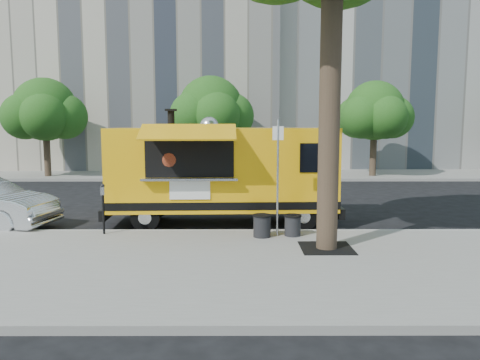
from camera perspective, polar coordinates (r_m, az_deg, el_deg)
The scene contains 15 objects.
ground at distance 13.78m, azimuth -2.47°, elevation -5.86°, with size 120.00×120.00×0.00m, color black.
sidewalk at distance 9.90m, azimuth -3.41°, elevation -10.57°, with size 60.00×6.00×0.15m, color gray.
curb at distance 12.86m, azimuth -2.63°, elevation -6.45°, with size 60.00×0.14×0.16m, color #999993.
far_sidewalk at distance 27.09m, azimuth -1.33°, elevation 0.63°, with size 60.00×5.00×0.15m, color gray.
building_left at distance 37.53m, azimuth -14.25°, elevation 20.53°, with size 22.00×14.00×24.00m, color #BBB09C.
building_mid at distance 38.81m, azimuth 17.79°, elevation 16.94°, with size 20.00×14.00×20.00m, color #ABA6A0.
tree_well at distance 11.20m, azimuth 10.49°, elevation -8.16°, with size 1.20×1.20×0.02m, color black.
far_tree_a at distance 27.81m, azimuth -22.68°, elevation 7.90°, with size 3.42×3.42×5.36m.
far_tree_b at distance 26.18m, azimuth -3.60°, elevation 8.64°, with size 3.60×3.60×5.50m.
far_tree_c at distance 26.89m, azimuth 16.09°, elevation 8.09°, with size 3.24×3.24×5.21m.
sign_post at distance 11.98m, azimuth 4.62°, elevation 1.16°, with size 0.28×0.06×3.00m.
parking_meter at distance 12.76m, azimuth -16.35°, elevation -2.68°, with size 0.11×0.11×1.33m.
food_truck at distance 14.08m, azimuth -2.23°, elevation 1.10°, with size 7.04×3.39×3.44m.
trash_bin_left at distance 12.04m, azimuth 2.70°, elevation -5.49°, with size 0.48×0.48×0.58m.
trash_bin_right at distance 12.23m, azimuth 6.44°, elevation -5.42°, with size 0.45×0.45×0.55m.
Camera 1 is at (0.55, -13.42, 3.05)m, focal length 35.00 mm.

